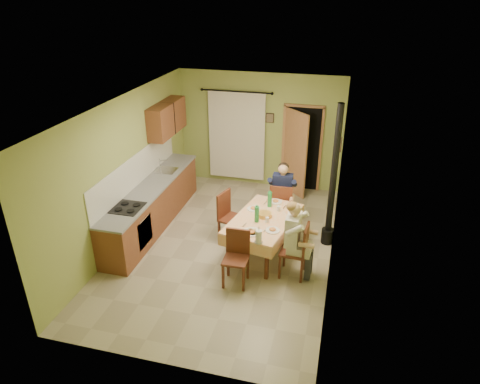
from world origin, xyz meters
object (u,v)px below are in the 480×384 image
(man_right, at_px, (295,231))
(stove_flue, at_px, (331,196))
(chair_right, at_px, (294,260))
(man_far, at_px, (282,189))
(dining_table, at_px, (263,235))
(chair_near, at_px, (236,268))
(chair_left, at_px, (232,227))
(chair_far, at_px, (281,214))

(man_right, distance_m, stove_flue, 1.31)
(chair_right, xyz_separation_m, man_far, (-0.49, 1.59, 0.59))
(dining_table, distance_m, chair_near, 1.04)
(dining_table, height_order, chair_near, chair_near)
(chair_near, bearing_deg, chair_right, -154.12)
(dining_table, distance_m, chair_left, 0.75)
(chair_far, relative_size, chair_near, 1.05)
(dining_table, bearing_deg, chair_near, -93.03)
(man_far, bearing_deg, dining_table, -101.47)
(dining_table, relative_size, man_right, 1.33)
(man_far, xyz_separation_m, stove_flue, (0.99, -0.40, 0.15))
(dining_table, xyz_separation_m, chair_right, (0.65, -0.53, -0.09))
(chair_right, bearing_deg, dining_table, 54.10)
(chair_far, xyz_separation_m, man_right, (0.47, -1.57, 0.59))
(chair_left, height_order, man_far, man_far)
(chair_right, relative_size, man_far, 0.72)
(chair_far, bearing_deg, chair_left, -141.34)
(dining_table, distance_m, stove_flue, 1.48)
(man_far, relative_size, man_right, 1.00)
(chair_near, height_order, stove_flue, stove_flue)
(chair_far, relative_size, chair_right, 1.02)
(chair_right, relative_size, chair_left, 0.98)
(chair_near, xyz_separation_m, man_right, (0.90, 0.48, 0.59))
(man_right, bearing_deg, chair_left, 61.10)
(dining_table, relative_size, man_far, 1.33)
(chair_far, distance_m, stove_flue, 1.29)
(man_right, bearing_deg, chair_right, -90.00)
(dining_table, relative_size, stove_flue, 0.66)
(man_far, height_order, stove_flue, stove_flue)
(chair_near, xyz_separation_m, stove_flue, (1.42, 1.67, 0.73))
(chair_near, relative_size, man_far, 0.70)
(dining_table, xyz_separation_m, man_far, (0.17, 1.06, 0.50))
(dining_table, xyz_separation_m, chair_near, (-0.26, -1.00, -0.09))
(chair_near, relative_size, man_right, 0.70)
(man_right, height_order, stove_flue, stove_flue)
(chair_far, distance_m, chair_near, 2.09)
(chair_near, height_order, man_right, man_right)
(chair_left, distance_m, man_right, 1.67)
(chair_left, bearing_deg, man_far, 148.48)
(chair_far, height_order, chair_near, chair_far)
(dining_table, height_order, stove_flue, stove_flue)
(chair_near, distance_m, chair_left, 1.37)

